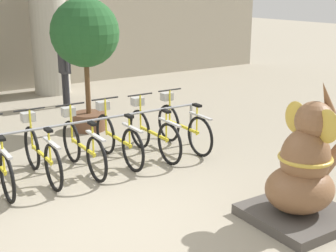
{
  "coord_description": "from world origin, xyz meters",
  "views": [
    {
      "loc": [
        -2.21,
        -4.71,
        2.77
      ],
      "look_at": [
        1.03,
        0.32,
        1.0
      ],
      "focal_mm": 50.0,
      "sensor_mm": 36.0,
      "label": 1
    }
  ],
  "objects_px": {
    "elephant_statue": "(303,175)",
    "potted_tree": "(85,38)",
    "person_pedestrian": "(64,66)",
    "bicycle_6": "(153,132)",
    "bicycle_3": "(41,153)",
    "bicycle_5": "(117,138)",
    "bicycle_4": "(82,146)",
    "bicycle_7": "(183,126)"
  },
  "relations": [
    {
      "from": "bicycle_6",
      "to": "person_pedestrian",
      "type": "xyz_separation_m",
      "value": [
        0.05,
        4.18,
        0.57
      ]
    },
    {
      "from": "bicycle_5",
      "to": "bicycle_6",
      "type": "xyz_separation_m",
      "value": [
        0.64,
        -0.05,
        0.0
      ]
    },
    {
      "from": "bicycle_7",
      "to": "elephant_statue",
      "type": "distance_m",
      "value": 3.05
    },
    {
      "from": "bicycle_7",
      "to": "person_pedestrian",
      "type": "height_order",
      "value": "person_pedestrian"
    },
    {
      "from": "bicycle_5",
      "to": "bicycle_6",
      "type": "height_order",
      "value": "same"
    },
    {
      "from": "bicycle_5",
      "to": "bicycle_7",
      "type": "distance_m",
      "value": 1.29
    },
    {
      "from": "bicycle_5",
      "to": "person_pedestrian",
      "type": "bearing_deg",
      "value": 80.49
    },
    {
      "from": "bicycle_4",
      "to": "bicycle_7",
      "type": "height_order",
      "value": "same"
    },
    {
      "from": "elephant_statue",
      "to": "potted_tree",
      "type": "height_order",
      "value": "potted_tree"
    },
    {
      "from": "bicycle_3",
      "to": "bicycle_5",
      "type": "distance_m",
      "value": 1.29
    },
    {
      "from": "bicycle_5",
      "to": "potted_tree",
      "type": "height_order",
      "value": "potted_tree"
    },
    {
      "from": "bicycle_4",
      "to": "elephant_statue",
      "type": "relative_size",
      "value": 0.96
    },
    {
      "from": "bicycle_3",
      "to": "bicycle_5",
      "type": "relative_size",
      "value": 1.0
    },
    {
      "from": "bicycle_3",
      "to": "bicycle_4",
      "type": "relative_size",
      "value": 1.0
    },
    {
      "from": "bicycle_5",
      "to": "bicycle_7",
      "type": "xyz_separation_m",
      "value": [
        1.29,
        -0.01,
        0.0
      ]
    },
    {
      "from": "bicycle_5",
      "to": "person_pedestrian",
      "type": "height_order",
      "value": "person_pedestrian"
    },
    {
      "from": "bicycle_6",
      "to": "elephant_statue",
      "type": "distance_m",
      "value": 3.01
    },
    {
      "from": "bicycle_5",
      "to": "potted_tree",
      "type": "xyz_separation_m",
      "value": [
        0.34,
        1.95,
        1.42
      ]
    },
    {
      "from": "elephant_statue",
      "to": "potted_tree",
      "type": "bearing_deg",
      "value": 97.41
    },
    {
      "from": "bicycle_3",
      "to": "person_pedestrian",
      "type": "distance_m",
      "value": 4.65
    },
    {
      "from": "bicycle_5",
      "to": "bicycle_7",
      "type": "bearing_deg",
      "value": -0.44
    },
    {
      "from": "bicycle_4",
      "to": "bicycle_7",
      "type": "relative_size",
      "value": 1.0
    },
    {
      "from": "bicycle_5",
      "to": "bicycle_7",
      "type": "relative_size",
      "value": 1.0
    },
    {
      "from": "person_pedestrian",
      "to": "potted_tree",
      "type": "relative_size",
      "value": 0.63
    },
    {
      "from": "elephant_statue",
      "to": "bicycle_7",
      "type": "bearing_deg",
      "value": 84.34
    },
    {
      "from": "bicycle_3",
      "to": "person_pedestrian",
      "type": "xyz_separation_m",
      "value": [
        1.98,
        4.16,
        0.57
      ]
    },
    {
      "from": "elephant_statue",
      "to": "bicycle_4",
      "type": "bearing_deg",
      "value": 118.84
    },
    {
      "from": "bicycle_7",
      "to": "person_pedestrian",
      "type": "xyz_separation_m",
      "value": [
        -0.6,
        4.13,
        0.57
      ]
    },
    {
      "from": "bicycle_5",
      "to": "elephant_statue",
      "type": "bearing_deg",
      "value": -71.96
    },
    {
      "from": "bicycle_3",
      "to": "bicycle_4",
      "type": "xyz_separation_m",
      "value": [
        0.64,
        -0.03,
        0.0
      ]
    },
    {
      "from": "bicycle_4",
      "to": "person_pedestrian",
      "type": "relative_size",
      "value": 1.03
    },
    {
      "from": "bicycle_3",
      "to": "bicycle_7",
      "type": "distance_m",
      "value": 2.58
    },
    {
      "from": "potted_tree",
      "to": "person_pedestrian",
      "type": "bearing_deg",
      "value": 80.86
    },
    {
      "from": "bicycle_3",
      "to": "bicycle_5",
      "type": "height_order",
      "value": "same"
    },
    {
      "from": "bicycle_6",
      "to": "elephant_statue",
      "type": "xyz_separation_m",
      "value": [
        0.34,
        -2.98,
        0.18
      ]
    },
    {
      "from": "bicycle_7",
      "to": "elephant_statue",
      "type": "bearing_deg",
      "value": -95.66
    },
    {
      "from": "bicycle_5",
      "to": "potted_tree",
      "type": "distance_m",
      "value": 2.44
    },
    {
      "from": "person_pedestrian",
      "to": "bicycle_7",
      "type": "bearing_deg",
      "value": -81.77
    },
    {
      "from": "bicycle_4",
      "to": "potted_tree",
      "type": "distance_m",
      "value": 2.66
    },
    {
      "from": "bicycle_3",
      "to": "potted_tree",
      "type": "bearing_deg",
      "value": 50.64
    },
    {
      "from": "person_pedestrian",
      "to": "bicycle_6",
      "type": "bearing_deg",
      "value": -90.64
    },
    {
      "from": "bicycle_6",
      "to": "potted_tree",
      "type": "height_order",
      "value": "potted_tree"
    }
  ]
}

